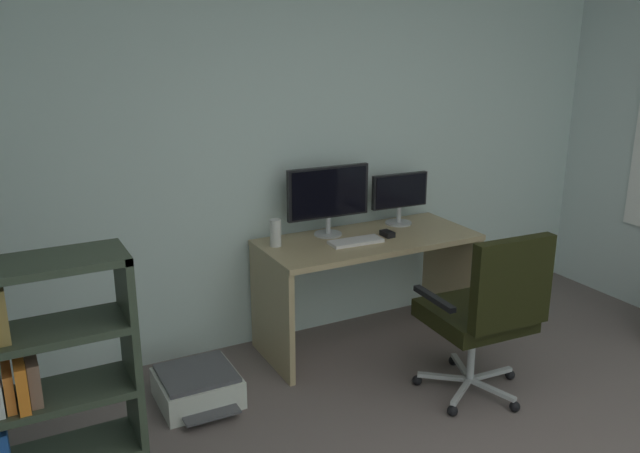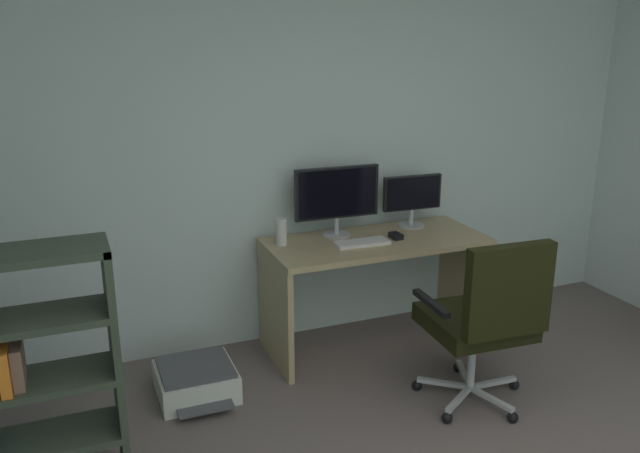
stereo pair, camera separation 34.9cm
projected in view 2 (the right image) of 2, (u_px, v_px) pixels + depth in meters
wall_back at (308, 136)px, 4.26m from camera, size 4.85×0.10×2.70m
desk at (376, 268)px, 4.25m from camera, size 1.41×0.62×0.73m
monitor_main at (337, 195)px, 4.19m from camera, size 0.56×0.18×0.45m
monitor_secondary at (412, 196)px, 4.40m from camera, size 0.41×0.18×0.35m
keyboard at (362, 243)px, 4.09m from camera, size 0.35×0.14×0.02m
computer_mouse at (396, 236)px, 4.20m from camera, size 0.06×0.10×0.03m
desktop_speaker at (281, 232)px, 4.06m from camera, size 0.07×0.07×0.17m
office_chair at (486, 315)px, 3.51m from camera, size 0.64×0.64×1.01m
printer at (196, 380)px, 3.77m from camera, size 0.43×0.50×0.19m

